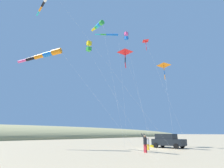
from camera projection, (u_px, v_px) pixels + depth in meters
name	position (u px, v px, depth m)	size (l,w,h in m)	color
ground_plane	(152.00, 149.00, 24.96)	(600.00, 600.00, 0.00)	tan
dune_ridge_grassy	(0.00, 139.00, 61.47)	(28.00, 240.00, 9.14)	#938E60
parked_car	(168.00, 141.00, 26.86)	(4.31, 2.09, 1.85)	black
cooler_box	(152.00, 146.00, 27.98)	(0.62, 0.42, 0.42)	yellow
person_adult_flyer	(145.00, 142.00, 20.53)	(0.62, 0.50, 1.93)	#B72833
person_child_green_jacket	(148.00, 143.00, 23.46)	(0.50, 0.40, 1.58)	gold
kite_windsock_blue_topmost	(45.00, 55.00, 27.70)	(15.97, 7.03, 13.48)	orange
kite_delta_green_low_center	(125.00, 52.00, 33.75)	(4.83, 3.07, 15.85)	red
kite_windsock_striped_overhead	(110.00, 35.00, 36.36)	(7.33, 2.82, 19.96)	blue
kite_windsock_rainbow_low_near	(99.00, 25.00, 31.90)	(8.24, 1.68, 19.33)	green
kite_windsock_magenta_far_left	(45.00, 0.00, 29.32)	(17.95, 12.02, 21.45)	blue
kite_box_purple_drifting	(89.00, 46.00, 35.48)	(9.62, 3.22, 18.07)	yellow
kite_delta_yellow_midlevel	(164.00, 66.00, 39.39)	(5.88, 8.37, 15.55)	orange
kite_delta_black_fish_shape	(146.00, 42.00, 29.33)	(4.70, 2.77, 15.47)	red
kite_box_small_distant	(126.00, 36.00, 32.98)	(5.18, 1.82, 18.41)	#EF4C93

